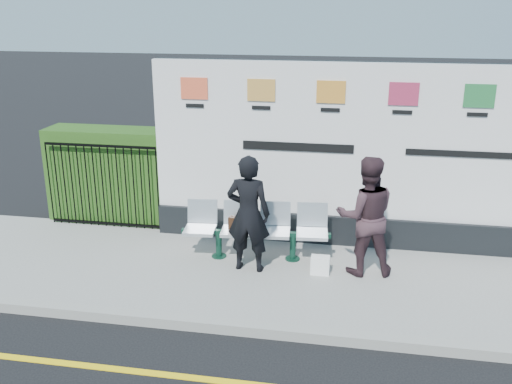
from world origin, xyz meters
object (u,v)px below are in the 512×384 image
at_px(woman_right, 366,216).
at_px(bench, 256,244).
at_px(billboard, 397,171).
at_px(woman_left, 248,214).

bearing_deg(woman_right, bench, -16.80).
xyz_separation_m(billboard, bench, (-2.15, -0.87, -1.06)).
distance_m(bench, woman_left, 0.76).
bearing_deg(billboard, woman_right, -113.86).
height_order(billboard, woman_right, billboard).
distance_m(billboard, bench, 2.55).
bearing_deg(woman_right, woman_left, -3.60).
bearing_deg(bench, billboard, 17.04).
height_order(bench, woman_left, woman_left).
bearing_deg(billboard, woman_left, -149.91).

